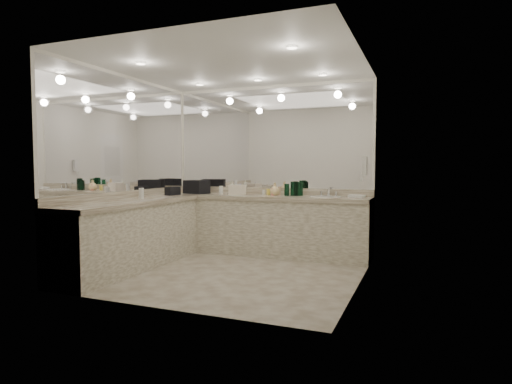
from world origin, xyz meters
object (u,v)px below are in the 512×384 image
at_px(sink, 326,197).
at_px(hand_towel, 357,196).
at_px(cream_cosmetic_case, 237,190).
at_px(wall_phone, 365,166).
at_px(soap_bottle_c, 275,189).
at_px(black_toiletry_bag, 197,187).
at_px(soap_bottle_b, 241,189).
at_px(soap_bottle_a, 232,188).

height_order(sink, hand_towel, hand_towel).
relative_size(sink, hand_towel, 2.02).
relative_size(cream_cosmetic_case, hand_towel, 1.22).
relative_size(wall_phone, cream_cosmetic_case, 0.90).
height_order(cream_cosmetic_case, soap_bottle_c, soap_bottle_c).
relative_size(wall_phone, hand_towel, 1.10).
bearing_deg(hand_towel, wall_phone, -72.48).
distance_m(black_toiletry_bag, hand_towel, 2.54).
bearing_deg(cream_cosmetic_case, wall_phone, -34.01).
bearing_deg(wall_phone, soap_bottle_b, 166.06).
relative_size(cream_cosmetic_case, soap_bottle_c, 1.38).
xyz_separation_m(soap_bottle_a, soap_bottle_b, (0.17, -0.04, -0.02)).
bearing_deg(soap_bottle_c, cream_cosmetic_case, -172.48).
height_order(black_toiletry_bag, soap_bottle_a, black_toiletry_bag).
bearing_deg(wall_phone, sink, 140.43).
relative_size(sink, soap_bottle_c, 2.28).
distance_m(sink, black_toiletry_bag, 2.11).
bearing_deg(soap_bottle_c, soap_bottle_b, -172.72).
bearing_deg(soap_bottle_c, wall_phone, -21.47).
distance_m(black_toiletry_bag, soap_bottle_a, 0.61).
distance_m(black_toiletry_bag, cream_cosmetic_case, 0.73).
bearing_deg(hand_towel, soap_bottle_b, -177.99).
height_order(wall_phone, black_toiletry_bag, wall_phone).
relative_size(soap_bottle_a, soap_bottle_b, 1.23).
xyz_separation_m(black_toiletry_bag, soap_bottle_c, (1.32, 0.06, -0.01)).
distance_m(cream_cosmetic_case, soap_bottle_b, 0.05).
bearing_deg(soap_bottle_b, hand_towel, 2.01).
distance_m(sink, wall_phone, 0.91).
relative_size(wall_phone, soap_bottle_a, 1.13).
bearing_deg(hand_towel, sink, -174.58).
distance_m(wall_phone, soap_bottle_c, 1.54).
bearing_deg(cream_cosmetic_case, soap_bottle_b, -10.65).
distance_m(wall_phone, cream_cosmetic_case, 2.07).
bearing_deg(sink, soap_bottle_a, 179.40).
distance_m(wall_phone, soap_bottle_b, 2.02).
bearing_deg(hand_towel, soap_bottle_a, -179.24).
xyz_separation_m(hand_towel, soap_bottle_a, (-1.92, -0.03, 0.09)).
height_order(cream_cosmetic_case, soap_bottle_a, soap_bottle_a).
bearing_deg(soap_bottle_a, soap_bottle_b, -12.36).
xyz_separation_m(wall_phone, soap_bottle_a, (-2.10, 0.52, -0.34)).
height_order(cream_cosmetic_case, hand_towel, cream_cosmetic_case).
distance_m(hand_towel, soap_bottle_c, 1.22).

